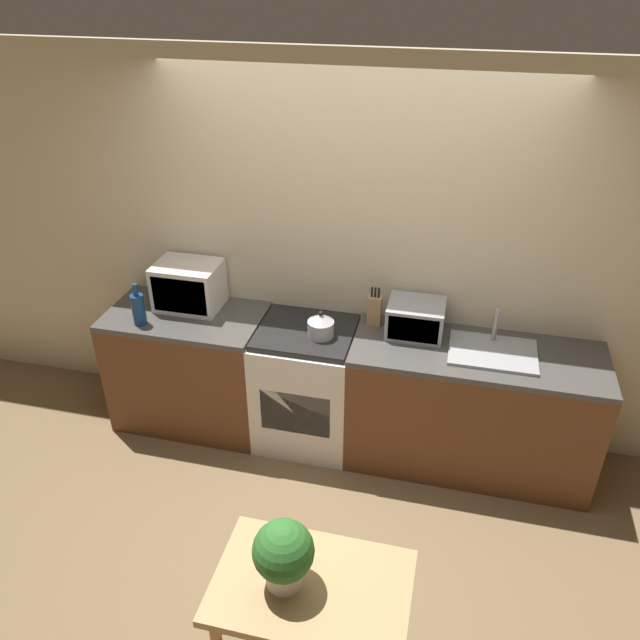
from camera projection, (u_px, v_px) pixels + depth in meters
ground_plane at (315, 521)px, 3.89m from camera, size 16.00×16.00×0.00m
wall_back at (355, 257)px, 4.15m from camera, size 10.00×0.06×2.60m
counter_left_run at (191, 367)px, 4.53m from camera, size 1.08×0.62×0.90m
counter_right_run at (470, 408)px, 4.13m from camera, size 1.59×0.62×0.90m
stove_range at (307, 385)px, 4.36m from camera, size 0.66×0.62×0.90m
kettle at (321, 325)px, 4.02m from camera, size 0.17×0.17×0.18m
microwave at (189, 286)px, 4.32m from camera, size 0.44×0.33×0.32m
bottle at (138, 308)px, 4.14m from camera, size 0.09×0.09×0.30m
knife_block at (374, 310)px, 4.13m from camera, size 0.09×0.06×0.28m
toaster_oven at (416, 318)px, 4.04m from camera, size 0.36×0.31×0.22m
sink_basin at (493, 351)px, 3.88m from camera, size 0.54×0.39×0.24m
dining_table at (312, 603)px, 2.69m from camera, size 0.84×0.55×0.77m
potted_plant at (283, 554)px, 2.54m from camera, size 0.26×0.26×0.33m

